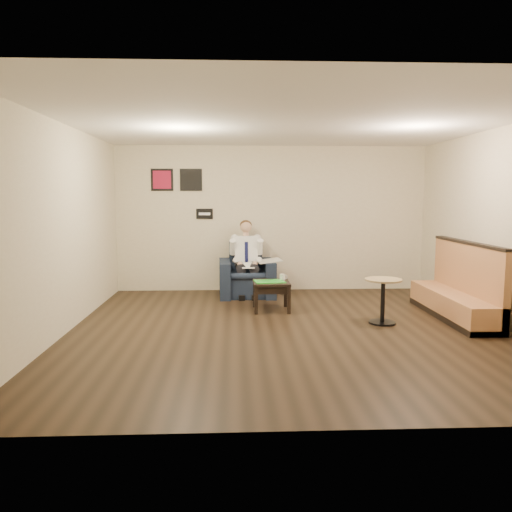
{
  "coord_description": "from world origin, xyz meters",
  "views": [
    {
      "loc": [
        -0.73,
        -6.71,
        1.83
      ],
      "look_at": [
        -0.38,
        1.2,
        0.89
      ],
      "focal_mm": 35.0,
      "sensor_mm": 36.0,
      "label": 1
    }
  ],
  "objects_px": {
    "armchair": "(247,270)",
    "coffee_mug": "(282,277)",
    "side_table": "(271,296)",
    "banquette": "(454,280)",
    "seated_man": "(247,261)",
    "cafe_table": "(383,301)",
    "green_folder": "(270,281)",
    "smartphone": "(274,280)"
  },
  "relations": [
    {
      "from": "green_folder",
      "to": "smartphone",
      "type": "xyz_separation_m",
      "value": [
        0.08,
        0.19,
        -0.0
      ]
    },
    {
      "from": "armchair",
      "to": "side_table",
      "type": "bearing_deg",
      "value": -75.56
    },
    {
      "from": "side_table",
      "to": "banquette",
      "type": "height_order",
      "value": "banquette"
    },
    {
      "from": "coffee_mug",
      "to": "smartphone",
      "type": "xyz_separation_m",
      "value": [
        -0.14,
        0.04,
        -0.05
      ]
    },
    {
      "from": "green_folder",
      "to": "smartphone",
      "type": "relative_size",
      "value": 3.21
    },
    {
      "from": "seated_man",
      "to": "side_table",
      "type": "bearing_deg",
      "value": -74.01
    },
    {
      "from": "seated_man",
      "to": "cafe_table",
      "type": "bearing_deg",
      "value": -48.53
    },
    {
      "from": "side_table",
      "to": "coffee_mug",
      "type": "xyz_separation_m",
      "value": [
        0.19,
        0.13,
        0.29
      ]
    },
    {
      "from": "side_table",
      "to": "banquette",
      "type": "xyz_separation_m",
      "value": [
        2.73,
        -0.6,
        0.33
      ]
    },
    {
      "from": "armchair",
      "to": "coffee_mug",
      "type": "relative_size",
      "value": 10.08
    },
    {
      "from": "cafe_table",
      "to": "side_table",
      "type": "bearing_deg",
      "value": 149.72
    },
    {
      "from": "coffee_mug",
      "to": "cafe_table",
      "type": "bearing_deg",
      "value": -37.15
    },
    {
      "from": "armchair",
      "to": "cafe_table",
      "type": "bearing_deg",
      "value": -50.21
    },
    {
      "from": "side_table",
      "to": "coffee_mug",
      "type": "relative_size",
      "value": 5.79
    },
    {
      "from": "seated_man",
      "to": "smartphone",
      "type": "height_order",
      "value": "seated_man"
    },
    {
      "from": "armchair",
      "to": "smartphone",
      "type": "bearing_deg",
      "value": -70.68
    },
    {
      "from": "side_table",
      "to": "smartphone",
      "type": "height_order",
      "value": "smartphone"
    },
    {
      "from": "banquette",
      "to": "coffee_mug",
      "type": "bearing_deg",
      "value": 164.04
    },
    {
      "from": "side_table",
      "to": "coffee_mug",
      "type": "distance_m",
      "value": 0.37
    },
    {
      "from": "side_table",
      "to": "coffee_mug",
      "type": "bearing_deg",
      "value": 33.79
    },
    {
      "from": "green_folder",
      "to": "smartphone",
      "type": "bearing_deg",
      "value": 66.14
    },
    {
      "from": "side_table",
      "to": "cafe_table",
      "type": "xyz_separation_m",
      "value": [
        1.55,
        -0.9,
        0.09
      ]
    },
    {
      "from": "coffee_mug",
      "to": "green_folder",
      "type": "bearing_deg",
      "value": -146.21
    },
    {
      "from": "coffee_mug",
      "to": "smartphone",
      "type": "relative_size",
      "value": 0.68
    },
    {
      "from": "seated_man",
      "to": "coffee_mug",
      "type": "bearing_deg",
      "value": -62.82
    },
    {
      "from": "smartphone",
      "to": "armchair",
      "type": "bearing_deg",
      "value": 121.23
    },
    {
      "from": "side_table",
      "to": "banquette",
      "type": "distance_m",
      "value": 2.81
    },
    {
      "from": "green_folder",
      "to": "cafe_table",
      "type": "bearing_deg",
      "value": -29.2
    },
    {
      "from": "smartphone",
      "to": "banquette",
      "type": "distance_m",
      "value": 2.78
    },
    {
      "from": "cafe_table",
      "to": "seated_man",
      "type": "bearing_deg",
      "value": 133.47
    },
    {
      "from": "side_table",
      "to": "banquette",
      "type": "relative_size",
      "value": 0.26
    },
    {
      "from": "armchair",
      "to": "banquette",
      "type": "relative_size",
      "value": 0.45
    },
    {
      "from": "coffee_mug",
      "to": "side_table",
      "type": "bearing_deg",
      "value": -146.21
    },
    {
      "from": "side_table",
      "to": "green_folder",
      "type": "distance_m",
      "value": 0.25
    },
    {
      "from": "seated_man",
      "to": "banquette",
      "type": "bearing_deg",
      "value": -30.98
    },
    {
      "from": "coffee_mug",
      "to": "banquette",
      "type": "xyz_separation_m",
      "value": [
        2.54,
        -0.73,
        0.05
      ]
    },
    {
      "from": "armchair",
      "to": "side_table",
      "type": "distance_m",
      "value": 1.31
    },
    {
      "from": "banquette",
      "to": "cafe_table",
      "type": "bearing_deg",
      "value": -165.48
    },
    {
      "from": "banquette",
      "to": "smartphone",
      "type": "bearing_deg",
      "value": 163.98
    },
    {
      "from": "armchair",
      "to": "cafe_table",
      "type": "relative_size",
      "value": 1.53
    },
    {
      "from": "smartphone",
      "to": "cafe_table",
      "type": "xyz_separation_m",
      "value": [
        1.5,
        -1.07,
        -0.15
      ]
    },
    {
      "from": "seated_man",
      "to": "green_folder",
      "type": "bearing_deg",
      "value": -75.78
    }
  ]
}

